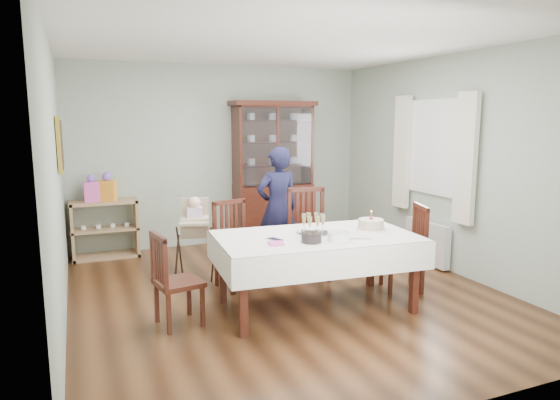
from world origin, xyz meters
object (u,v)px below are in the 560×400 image
gift_bag_orange (107,188)px  gift_bag_pink (92,190)px  chair_far_right (309,251)px  high_chair (196,247)px  sideboard (105,229)px  chair_end_right (403,265)px  china_cabinet (273,170)px  chair_far_left (238,262)px  dining_table (316,271)px  woman (277,208)px  champagne_tray (313,228)px  birthday_cake (371,225)px  chair_end_left (177,298)px

gift_bag_orange → gift_bag_pink: bearing=-180.0°
chair_far_right → high_chair: chair_far_right is taller
sideboard → chair_end_right: (3.02, -2.68, -0.11)m
sideboard → high_chair: size_ratio=0.90×
china_cabinet → high_chair: china_cabinet is taller
chair_far_right → chair_far_left: bearing=-166.1°
gift_bag_pink → gift_bag_orange: 0.21m
dining_table → chair_far_left: bearing=120.4°
dining_table → chair_end_right: 1.17m
chair_far_right → gift_bag_pink: size_ratio=2.89×
dining_table → chair_far_right: (0.38, 0.93, -0.07)m
gift_bag_orange → china_cabinet: bearing=-0.0°
china_cabinet → chair_end_right: 2.84m
china_cabinet → gift_bag_pink: (-2.65, 0.00, -0.16)m
chair_end_right → gift_bag_pink: size_ratio=2.60×
woman → chair_far_right: bearing=109.6°
china_cabinet → gift_bag_orange: 2.45m
chair_far_right → champagne_tray: size_ratio=3.19×
chair_far_right → birthday_cake: chair_far_right is taller
champagne_tray → gift_bag_pink: size_ratio=0.91×
champagne_tray → high_chair: bearing=123.4°
chair_far_right → chair_end_right: bearing=-33.1°
china_cabinet → chair_far_right: china_cabinet is taller
chair_end_right → gift_bag_orange: size_ratio=2.44×
chair_end_right → woman: woman is taller
gift_bag_pink → chair_far_right: bearing=-37.8°
sideboard → chair_end_left: (0.47, -2.70, -0.14)m
chair_far_left → chair_end_right: chair_far_left is taller
champagne_tray → gift_bag_orange: (-1.80, 2.72, 0.15)m
dining_table → gift_bag_pink: gift_bag_pink is taller
china_cabinet → chair_far_right: 2.03m
chair_far_left → woman: woman is taller
gift_bag_orange → dining_table: bearing=-57.1°
chair_end_left → chair_end_right: (2.55, 0.02, 0.02)m
high_chair → gift_bag_pink: size_ratio=2.68×
chair_far_right → woman: woman is taller
china_cabinet → gift_bag_orange: bearing=180.0°
chair_far_left → gift_bag_orange: bearing=111.3°
gift_bag_pink → gift_bag_orange: bearing=0.0°
gift_bag_pink → gift_bag_orange: gift_bag_orange is taller
chair_far_right → gift_bag_orange: size_ratio=2.71×
dining_table → champagne_tray: champagne_tray is taller
chair_end_left → woman: bearing=-59.6°
dining_table → chair_end_left: size_ratio=2.34×
chair_end_left → high_chair: size_ratio=0.89×
dining_table → sideboard: size_ratio=2.31×
china_cabinet → high_chair: bearing=-138.7°
woman → high_chair: (-1.07, -0.01, -0.39)m
china_cabinet → gift_bag_orange: size_ratio=5.48×
gift_bag_pink → birthday_cake: bearing=-46.5°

